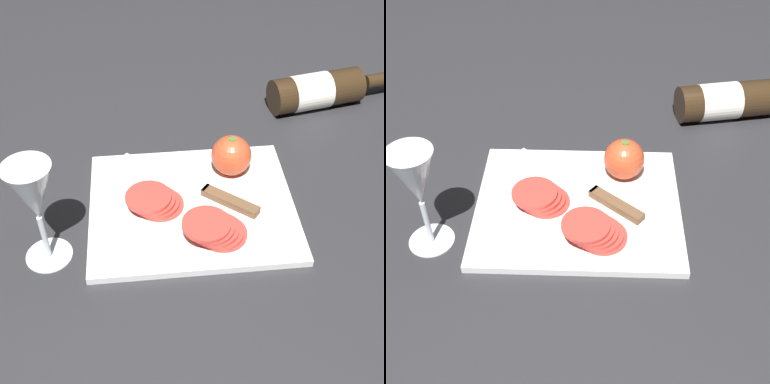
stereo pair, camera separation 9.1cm
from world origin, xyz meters
TOP-DOWN VIEW (x-y plane):
  - ground_plane at (0.00, 0.00)m, footprint 3.00×3.00m
  - cutting_board at (0.04, 0.00)m, footprint 0.36×0.30m
  - wine_bottle at (-0.27, -0.30)m, footprint 0.32×0.12m
  - wine_glass at (0.28, 0.08)m, footprint 0.08×0.08m
  - whole_tomato at (-0.04, -0.08)m, footprint 0.07×0.07m
  - knife at (-0.01, -0.01)m, footprint 0.24×0.20m
  - tomato_slice_stack_near at (0.10, -0.00)m, footprint 0.10×0.09m
  - tomato_slice_stack_far at (0.01, 0.08)m, footprint 0.11×0.08m

SIDE VIEW (x-z plane):
  - ground_plane at x=0.00m, z-range 0.00..0.00m
  - cutting_board at x=0.04m, z-range 0.00..0.01m
  - knife at x=-0.01m, z-range 0.01..0.03m
  - tomato_slice_stack_near at x=0.10m, z-range 0.01..0.04m
  - tomato_slice_stack_far at x=0.01m, z-range 0.01..0.05m
  - wine_bottle at x=-0.27m, z-range 0.00..0.08m
  - whole_tomato at x=-0.04m, z-range 0.01..0.09m
  - wine_glass at x=0.28m, z-range 0.04..0.22m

